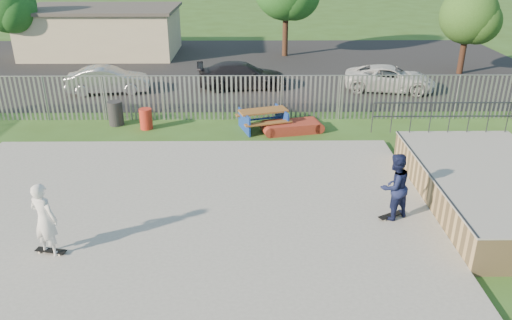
{
  "coord_description": "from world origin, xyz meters",
  "views": [
    {
      "loc": [
        2.25,
        -12.24,
        7.42
      ],
      "look_at": [
        2.41,
        2.0,
        1.1
      ],
      "focal_mm": 35.0,
      "sensor_mm": 36.0,
      "label": 1
    }
  ],
  "objects_px": {
    "car_silver": "(108,80)",
    "skater_navy": "(394,187)",
    "tree_left": "(8,5)",
    "car_dark": "(242,75)",
    "skater_white": "(45,219)",
    "tree_right": "(469,15)",
    "picnic_table": "(263,119)",
    "car_white": "(390,78)",
    "funbox": "(292,127)",
    "trash_bin_grey": "(116,113)",
    "trash_bin_red": "(146,119)"
  },
  "relations": [
    {
      "from": "car_dark",
      "to": "car_white",
      "type": "relative_size",
      "value": 1.02
    },
    {
      "from": "tree_left",
      "to": "funbox",
      "type": "bearing_deg",
      "value": -37.81
    },
    {
      "from": "car_white",
      "to": "skater_navy",
      "type": "xyz_separation_m",
      "value": [
        -3.39,
        -13.45,
        0.45
      ]
    },
    {
      "from": "picnic_table",
      "to": "tree_right",
      "type": "relative_size",
      "value": 0.48
    },
    {
      "from": "trash_bin_red",
      "to": "trash_bin_grey",
      "type": "distance_m",
      "value": 1.49
    },
    {
      "from": "picnic_table",
      "to": "funbox",
      "type": "height_order",
      "value": "picnic_table"
    },
    {
      "from": "skater_navy",
      "to": "trash_bin_grey",
      "type": "bearing_deg",
      "value": -68.72
    },
    {
      "from": "car_dark",
      "to": "trash_bin_grey",
      "type": "bearing_deg",
      "value": 131.11
    },
    {
      "from": "trash_bin_grey",
      "to": "skater_navy",
      "type": "xyz_separation_m",
      "value": [
        9.83,
        -8.27,
        0.6
      ]
    },
    {
      "from": "trash_bin_grey",
      "to": "car_white",
      "type": "bearing_deg",
      "value": 21.38
    },
    {
      "from": "picnic_table",
      "to": "trash_bin_grey",
      "type": "xyz_separation_m",
      "value": [
        -6.38,
        0.6,
        0.09
      ]
    },
    {
      "from": "car_silver",
      "to": "car_white",
      "type": "xyz_separation_m",
      "value": [
        14.81,
        0.27,
        -0.03
      ]
    },
    {
      "from": "tree_right",
      "to": "trash_bin_grey",
      "type": "bearing_deg",
      "value": -154.39
    },
    {
      "from": "trash_bin_grey",
      "to": "skater_white",
      "type": "xyz_separation_m",
      "value": [
        0.78,
        -9.94,
        0.6
      ]
    },
    {
      "from": "tree_left",
      "to": "car_dark",
      "type": "bearing_deg",
      "value": -23.68
    },
    {
      "from": "trash_bin_red",
      "to": "car_dark",
      "type": "relative_size",
      "value": 0.18
    },
    {
      "from": "funbox",
      "to": "car_white",
      "type": "xyz_separation_m",
      "value": [
        5.66,
        6.13,
        0.46
      ]
    },
    {
      "from": "picnic_table",
      "to": "skater_navy",
      "type": "bearing_deg",
      "value": -82.93
    },
    {
      "from": "picnic_table",
      "to": "tree_right",
      "type": "bearing_deg",
      "value": 20.88
    },
    {
      "from": "skater_white",
      "to": "tree_right",
      "type": "bearing_deg",
      "value": -111.14
    },
    {
      "from": "funbox",
      "to": "trash_bin_grey",
      "type": "xyz_separation_m",
      "value": [
        -7.57,
        0.95,
        0.31
      ]
    },
    {
      "from": "car_silver",
      "to": "tree_left",
      "type": "distance_m",
      "value": 11.17
    },
    {
      "from": "trash_bin_red",
      "to": "car_white",
      "type": "bearing_deg",
      "value": 25.68
    },
    {
      "from": "car_white",
      "to": "skater_white",
      "type": "xyz_separation_m",
      "value": [
        -12.45,
        -15.12,
        0.45
      ]
    },
    {
      "from": "tree_right",
      "to": "car_dark",
      "type": "bearing_deg",
      "value": -166.7
    },
    {
      "from": "funbox",
      "to": "skater_white",
      "type": "xyz_separation_m",
      "value": [
        -6.79,
        -9.0,
        0.91
      ]
    },
    {
      "from": "picnic_table",
      "to": "funbox",
      "type": "distance_m",
      "value": 1.26
    },
    {
      "from": "picnic_table",
      "to": "tree_left",
      "type": "relative_size",
      "value": 0.45
    },
    {
      "from": "car_dark",
      "to": "tree_right",
      "type": "bearing_deg",
      "value": -82.4
    },
    {
      "from": "funbox",
      "to": "skater_navy",
      "type": "height_order",
      "value": "skater_navy"
    },
    {
      "from": "funbox",
      "to": "trash_bin_red",
      "type": "relative_size",
      "value": 2.61
    },
    {
      "from": "trash_bin_grey",
      "to": "car_dark",
      "type": "relative_size",
      "value": 0.22
    },
    {
      "from": "funbox",
      "to": "car_silver",
      "type": "relative_size",
      "value": 0.55
    },
    {
      "from": "picnic_table",
      "to": "tree_right",
      "type": "distance_m",
      "value": 15.58
    },
    {
      "from": "car_dark",
      "to": "skater_navy",
      "type": "bearing_deg",
      "value": -168.15
    },
    {
      "from": "tree_right",
      "to": "skater_navy",
      "type": "bearing_deg",
      "value": -116.66
    },
    {
      "from": "car_silver",
      "to": "tree_left",
      "type": "height_order",
      "value": "tree_left"
    },
    {
      "from": "skater_white",
      "to": "funbox",
      "type": "bearing_deg",
      "value": -104.97
    },
    {
      "from": "car_dark",
      "to": "skater_navy",
      "type": "relative_size",
      "value": 2.46
    },
    {
      "from": "car_silver",
      "to": "tree_left",
      "type": "xyz_separation_m",
      "value": [
        -7.88,
        7.36,
        2.89
      ]
    },
    {
      "from": "car_white",
      "to": "tree_left",
      "type": "height_order",
      "value": "tree_left"
    },
    {
      "from": "trash_bin_red",
      "to": "tree_right",
      "type": "relative_size",
      "value": 0.17
    },
    {
      "from": "car_silver",
      "to": "skater_navy",
      "type": "relative_size",
      "value": 2.14
    },
    {
      "from": "tree_left",
      "to": "skater_white",
      "type": "height_order",
      "value": "tree_left"
    },
    {
      "from": "car_silver",
      "to": "funbox",
      "type": "bearing_deg",
      "value": -130.6
    },
    {
      "from": "trash_bin_grey",
      "to": "car_white",
      "type": "height_order",
      "value": "car_white"
    },
    {
      "from": "tree_right",
      "to": "skater_navy",
      "type": "xyz_separation_m",
      "value": [
        -8.58,
        -17.1,
        -2.28
      ]
    },
    {
      "from": "car_silver",
      "to": "tree_left",
      "type": "bearing_deg",
      "value": 38.95
    },
    {
      "from": "car_dark",
      "to": "car_white",
      "type": "bearing_deg",
      "value": -99.89
    },
    {
      "from": "picnic_table",
      "to": "car_white",
      "type": "relative_size",
      "value": 0.51
    }
  ]
}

